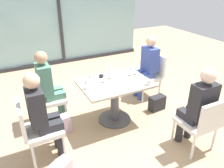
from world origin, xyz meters
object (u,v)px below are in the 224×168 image
Objects in this scene: chair_far_right at (151,73)px; cell_phone_on_table at (101,76)px; chair_front_right at (202,122)px; person_side_end at (42,112)px; wine_glass_2 at (137,67)px; person_front_right at (198,105)px; wine_glass_0 at (131,68)px; wine_glass_5 at (111,66)px; coffee_cup at (148,82)px; person_far_left at (49,84)px; wine_glass_1 at (105,74)px; person_far_right at (147,65)px; handbag_2 at (157,103)px; dining_table_main at (115,93)px; chair_side_end at (36,127)px; wine_glass_6 at (111,71)px; wine_glass_4 at (87,81)px; chair_far_left at (44,96)px; handbag_1 at (61,125)px; wine_glass_3 at (90,76)px.

cell_phone_on_table is at bearing -171.66° from chair_far_right.
chair_front_right is 2.13m from person_side_end.
person_side_end reaches higher than wine_glass_2.
person_front_right is 6.81× the size of wine_glass_0.
wine_glass_5 is 2.06× the size of coffee_cup.
wine_glass_0 is at bearing -37.51° from wine_glass_5.
wine_glass_2 is at bearing -13.85° from person_far_left.
chair_front_right is 6.04× the size of cell_phone_on_table.
coffee_cup is at bearing -85.15° from wine_glass_0.
wine_glass_1 and wine_glass_5 have the same top height.
person_far_right is 0.97m from coffee_cup.
coffee_cup is 0.30× the size of handbag_2.
dining_table_main is 1.30× the size of chair_side_end.
wine_glass_4 is at bearing -161.11° from wine_glass_6.
wine_glass_1 is (-0.85, 1.28, 0.37)m from chair_front_right.
wine_glass_4 is (-1.56, -0.49, 0.37)m from chair_far_right.
person_front_right reaches higher than handbag_2.
wine_glass_0 is at bearing -153.23° from chair_far_right.
person_far_left is at bearing 180.00° from person_far_right.
person_far_left is 6.81× the size of wine_glass_2.
wine_glass_0 is 0.88m from wine_glass_4.
person_far_right is 0.79m from handbag_2.
chair_front_right is (1.78, -1.68, 0.00)m from chair_far_left.
handbag_1 is (-0.78, 0.00, -0.72)m from wine_glass_1.
dining_table_main is at bearing 13.36° from chair_side_end.
chair_front_right is at bearing -90.00° from person_front_right.
chair_front_right is at bearing -24.69° from person_side_end.
person_side_end is at bearing 158.04° from person_front_right.
wine_glass_3 is (-1.07, 1.23, 0.16)m from person_front_right.
person_side_end is 1.67m from wine_glass_0.
chair_side_end is 1.39m from cell_phone_on_table.
wine_glass_5 is at bearing 111.56° from chair_front_right.
wine_glass_2 is (1.55, -0.36, 0.37)m from chair_far_left.
wine_glass_4 reaches higher than chair_far_left.
handbag_2 is at bearing -27.20° from wine_glass_2.
chair_far_right is at bearing 26.77° from wine_glass_0.
handbag_2 is at bearing -16.75° from person_far_left.
chair_far_right is at bearing 77.95° from chair_front_right.
person_far_left is 2.29m from person_front_right.
wine_glass_6 reaches higher than chair_far_left.
chair_far_left is (-1.07, 0.47, -0.03)m from dining_table_main.
chair_side_end is 1.30m from wine_glass_1.
person_far_left reaches higher than wine_glass_0.
wine_glass_0 is (-0.33, 1.22, 0.16)m from person_front_right.
wine_glass_2 reaches higher than handbag_1.
chair_side_end is 4.70× the size of wine_glass_6.
person_front_right is at bearing -102.81° from handbag_2.
person_side_end is at bearing -160.99° from chair_far_right.
wine_glass_6 reaches higher than cell_phone_on_table.
person_side_end and person_front_right have the same top height.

